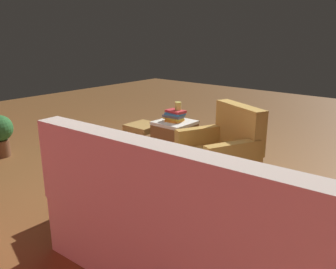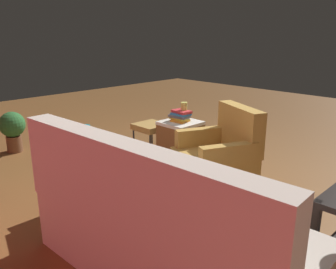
% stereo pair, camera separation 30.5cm
% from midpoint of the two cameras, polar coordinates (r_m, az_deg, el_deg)
% --- Properties ---
extents(ground, '(12.00, 12.00, 0.00)m').
position_cam_midpoint_polar(ground, '(4.04, 1.87, -6.35)').
color(ground, brown).
extents(couch, '(1.94, 0.95, 1.00)m').
position_cam_midpoint_polar(couch, '(2.32, -1.19, -15.85)').
color(couch, beige).
rests_on(couch, ground).
extents(armchair, '(0.88, 0.89, 0.87)m').
position_cam_midpoint_polar(armchair, '(3.51, 5.98, -3.65)').
color(armchair, '#B78C3F').
rests_on(armchair, ground).
extents(laptop_desk, '(0.56, 0.44, 0.48)m').
position_cam_midpoint_polar(laptop_desk, '(3.09, -13.37, -5.72)').
color(laptop_desk, olive).
rests_on(laptop_desk, ground).
extents(laptop, '(0.37, 0.33, 0.21)m').
position_cam_midpoint_polar(laptop, '(3.04, -14.23, -4.02)').
color(laptop, silver).
rests_on(laptop, laptop_desk).
extents(wicker_hamper, '(0.45, 0.45, 0.48)m').
position_cam_midpoint_polar(wicker_hamper, '(4.46, -0.86, -0.82)').
color(wicker_hamper, brown).
rests_on(wicker_hamper, ground).
extents(book_stack_hamper, '(0.28, 0.20, 0.14)m').
position_cam_midpoint_polar(book_stack_hamper, '(4.37, -0.93, 3.08)').
color(book_stack_hamper, orange).
rests_on(book_stack_hamper, wicker_hamper).
extents(yellow_mug, '(0.08, 0.08, 0.10)m').
position_cam_midpoint_polar(yellow_mug, '(4.36, -0.34, 4.67)').
color(yellow_mug, '#D8D866').
rests_on(yellow_mug, book_stack_hamper).
extents(ottoman, '(0.40, 0.40, 0.36)m').
position_cam_midpoint_polar(ottoman, '(4.75, -5.89, 1.10)').
color(ottoman, '#AD8442').
rests_on(ottoman, ground).
extents(circular_rug, '(1.24, 1.24, 0.01)m').
position_cam_midpoint_polar(circular_rug, '(4.05, -12.52, -6.64)').
color(circular_rug, beige).
rests_on(circular_rug, ground).
extents(pet_bowl_steel, '(0.20, 0.20, 0.05)m').
position_cam_midpoint_polar(pet_bowl_steel, '(5.68, -16.19, 0.08)').
color(pet_bowl_steel, silver).
rests_on(pet_bowl_steel, ground).
extents(pet_bowl_teal, '(0.20, 0.20, 0.05)m').
position_cam_midpoint_polar(pet_bowl_teal, '(5.98, -17.04, 0.83)').
color(pet_bowl_teal, teal).
rests_on(pet_bowl_teal, ground).
extents(potted_plant, '(0.34, 0.34, 0.55)m').
position_cam_midpoint_polar(potted_plant, '(5.02, -27.44, 0.36)').
color(potted_plant, brown).
rests_on(potted_plant, ground).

